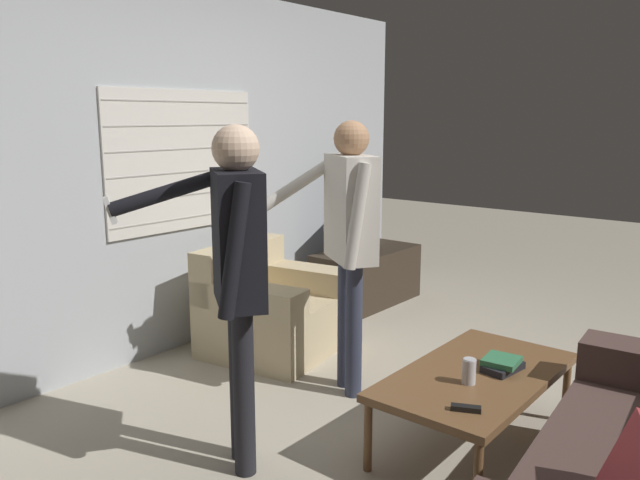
{
  "coord_description": "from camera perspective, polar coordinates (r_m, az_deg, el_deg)",
  "views": [
    {
      "loc": [
        -2.7,
        -1.54,
        1.65
      ],
      "look_at": [
        -0.17,
        0.55,
        1.0
      ],
      "focal_mm": 35.0,
      "sensor_mm": 36.0,
      "label": 1
    }
  ],
  "objects": [
    {
      "name": "ground_plane",
      "position": [
        3.52,
        9.02,
        -16.92
      ],
      "size": [
        16.0,
        16.0,
        0.0
      ],
      "primitive_type": "plane",
      "color": "#B2A893"
    },
    {
      "name": "wall_back",
      "position": [
        4.49,
        -13.43,
        6.15
      ],
      "size": [
        5.2,
        0.08,
        2.55
      ],
      "color": "#ADB2B7",
      "rests_on": "ground_plane"
    },
    {
      "name": "armchair_beige",
      "position": [
        4.5,
        -4.62,
        -6.3
      ],
      "size": [
        1.0,
        0.95,
        0.75
      ],
      "rotation": [
        0.0,
        0.0,
        3.31
      ],
      "color": "#C6B289",
      "rests_on": "ground_plane"
    },
    {
      "name": "coffee_table",
      "position": [
        3.31,
        14.1,
        -12.19
      ],
      "size": [
        1.17,
        0.63,
        0.39
      ],
      "color": "brown",
      "rests_on": "ground_plane"
    },
    {
      "name": "tv_stand",
      "position": [
        5.61,
        4.25,
        -3.34
      ],
      "size": [
        1.04,
        0.5,
        0.49
      ],
      "color": "#33281E",
      "rests_on": "ground_plane"
    },
    {
      "name": "tv",
      "position": [
        5.5,
        4.29,
        1.62
      ],
      "size": [
        0.66,
        0.51,
        0.49
      ],
      "rotation": [
        0.0,
        0.0,
        3.69
      ],
      "color": "#2D2D33",
      "rests_on": "tv_stand"
    },
    {
      "name": "person_left_standing",
      "position": [
        2.84,
        -7.71,
        -1.6
      ],
      "size": [
        0.55,
        0.77,
        1.62
      ],
      "rotation": [
        0.0,
        0.0,
        0.94
      ],
      "color": "black",
      "rests_on": "ground_plane"
    },
    {
      "name": "person_right_standing",
      "position": [
        3.63,
        2.65,
        1.39
      ],
      "size": [
        0.53,
        0.75,
        1.63
      ],
      "rotation": [
        0.0,
        0.0,
        0.98
      ],
      "color": "#33384C",
      "rests_on": "ground_plane"
    },
    {
      "name": "book_stack",
      "position": [
        3.34,
        16.32,
        -10.85
      ],
      "size": [
        0.23,
        0.18,
        0.07
      ],
      "color": "black",
      "rests_on": "coffee_table"
    },
    {
      "name": "soda_can",
      "position": [
        3.13,
        13.46,
        -11.59
      ],
      "size": [
        0.07,
        0.07,
        0.13
      ],
      "color": "silver",
      "rests_on": "coffee_table"
    },
    {
      "name": "spare_remote",
      "position": [
        2.89,
        13.19,
        -14.75
      ],
      "size": [
        0.09,
        0.13,
        0.02
      ],
      "rotation": [
        0.0,
        0.0,
        0.44
      ],
      "color": "black",
      "rests_on": "coffee_table"
    }
  ]
}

